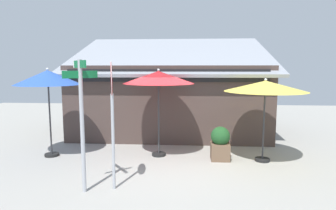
% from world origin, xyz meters
% --- Properties ---
extents(ground_plane, '(28.00, 28.00, 0.10)m').
position_xyz_m(ground_plane, '(0.00, 0.00, -0.05)').
color(ground_plane, '#9E9B93').
extents(cafe_building, '(8.15, 5.45, 4.23)m').
position_xyz_m(cafe_building, '(-0.17, 4.73, 1.53)').
color(cafe_building, '#473833').
rests_on(cafe_building, ground).
extents(street_sign_post, '(0.62, 0.67, 2.96)m').
position_xyz_m(street_sign_post, '(-1.73, -1.85, 1.79)').
color(street_sign_post, '#A8AAB2').
rests_on(street_sign_post, ground).
extents(stop_sign, '(0.21, 0.77, 2.94)m').
position_xyz_m(stop_sign, '(-1.10, -1.64, 2.06)').
color(stop_sign, '#A8AAB2').
rests_on(stop_sign, ground).
extents(patio_umbrella_royal_blue_left, '(2.00, 2.00, 2.78)m').
position_xyz_m(patio_umbrella_royal_blue_left, '(-3.71, 0.71, 2.46)').
color(patio_umbrella_royal_blue_left, black).
rests_on(patio_umbrella_royal_blue_left, ground).
extents(patio_umbrella_crimson_center, '(2.20, 2.20, 2.75)m').
position_xyz_m(patio_umbrella_crimson_center, '(-0.33, 0.99, 2.46)').
color(patio_umbrella_crimson_center, black).
rests_on(patio_umbrella_crimson_center, ground).
extents(patio_umbrella_mustard_right, '(2.38, 2.38, 2.48)m').
position_xyz_m(patio_umbrella_mustard_right, '(2.83, 0.67, 2.23)').
color(patio_umbrella_mustard_right, black).
rests_on(patio_umbrella_mustard_right, ground).
extents(sidewalk_planter, '(0.58, 0.58, 1.02)m').
position_xyz_m(sidewalk_planter, '(1.57, 0.71, 0.52)').
color(sidewalk_planter, brown).
rests_on(sidewalk_planter, ground).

